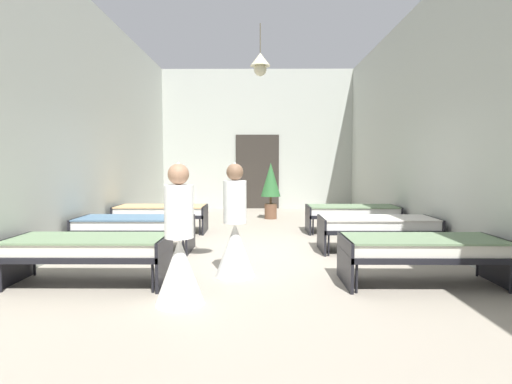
# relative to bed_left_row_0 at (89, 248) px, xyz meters

# --- Properties ---
(ground_plane) EXTENTS (6.76, 13.99, 0.10)m
(ground_plane) POSITION_rel_bed_left_row_0_xyz_m (2.03, 1.90, -0.49)
(ground_plane) COLOR #9E9384
(room_shell) EXTENTS (6.56, 13.59, 4.51)m
(room_shell) POSITION_rel_bed_left_row_0_xyz_m (2.03, 3.27, 1.81)
(room_shell) COLOR #B2B7AD
(room_shell) RESTS_ON ground
(bed_left_row_0) EXTENTS (1.90, 0.84, 0.57)m
(bed_left_row_0) POSITION_rel_bed_left_row_0_xyz_m (0.00, 0.00, 0.00)
(bed_left_row_0) COLOR black
(bed_left_row_0) RESTS_ON ground
(bed_right_row_0) EXTENTS (1.90, 0.84, 0.57)m
(bed_right_row_0) POSITION_rel_bed_left_row_0_xyz_m (4.06, 0.00, 0.00)
(bed_right_row_0) COLOR black
(bed_right_row_0) RESTS_ON ground
(bed_left_row_1) EXTENTS (1.90, 0.84, 0.57)m
(bed_left_row_1) POSITION_rel_bed_left_row_0_xyz_m (0.00, 1.90, 0.00)
(bed_left_row_1) COLOR black
(bed_left_row_1) RESTS_ON ground
(bed_right_row_1) EXTENTS (1.90, 0.84, 0.57)m
(bed_right_row_1) POSITION_rel_bed_left_row_0_xyz_m (4.06, 1.90, 0.00)
(bed_right_row_1) COLOR black
(bed_right_row_1) RESTS_ON ground
(bed_left_row_2) EXTENTS (1.90, 0.84, 0.57)m
(bed_left_row_2) POSITION_rel_bed_left_row_0_xyz_m (0.00, 3.80, 0.00)
(bed_left_row_2) COLOR black
(bed_left_row_2) RESTS_ON ground
(bed_right_row_2) EXTENTS (1.90, 0.84, 0.57)m
(bed_right_row_2) POSITION_rel_bed_left_row_0_xyz_m (4.06, 3.80, 0.00)
(bed_right_row_2) COLOR black
(bed_right_row_2) RESTS_ON ground
(nurse_near_aisle) EXTENTS (0.52, 0.52, 1.49)m
(nurse_near_aisle) POSITION_rel_bed_left_row_0_xyz_m (1.77, 0.35, 0.09)
(nurse_near_aisle) COLOR white
(nurse_near_aisle) RESTS_ON ground
(nurse_mid_aisle) EXTENTS (0.52, 0.52, 1.49)m
(nurse_mid_aisle) POSITION_rel_bed_left_row_0_xyz_m (1.25, -0.74, 0.09)
(nurse_mid_aisle) COLOR white
(nurse_mid_aisle) RESTS_ON ground
(potted_plant) EXTENTS (0.52, 0.52, 1.49)m
(potted_plant) POSITION_rel_bed_left_row_0_xyz_m (2.39, 6.00, 0.48)
(potted_plant) COLOR brown
(potted_plant) RESTS_ON ground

